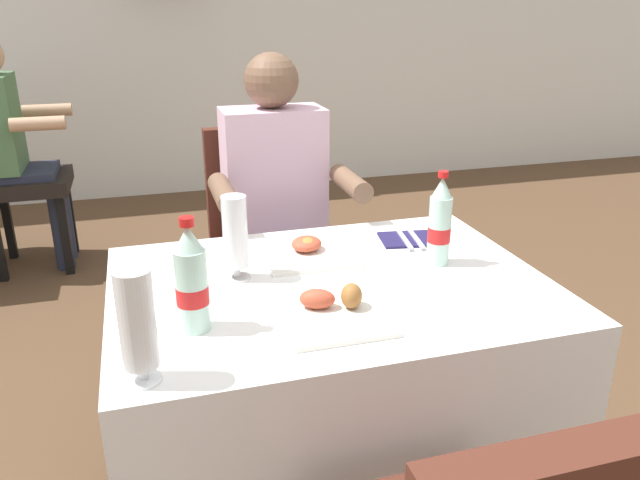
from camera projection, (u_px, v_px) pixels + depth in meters
name	position (u px, v px, depth m)	size (l,w,h in m)	color
main_dining_table	(330.00, 340.00, 1.68)	(1.12, 0.82, 0.74)	white
chair_far_diner_seat	(269.00, 241.00, 2.40)	(0.44, 0.50, 0.97)	#4C2319
seated_diner_far	(278.00, 211.00, 2.25)	(0.50, 0.46, 1.26)	#282D42
plate_near_camera	(334.00, 310.00, 1.43)	(0.24, 0.24, 0.07)	white
plate_far_diner	(307.00, 250.00, 1.79)	(0.26, 0.26, 0.05)	white
beer_glass_left	(235.00, 238.00, 1.60)	(0.07, 0.07, 0.23)	white
beer_glass_middle	(138.00, 328.00, 1.16)	(0.07, 0.07, 0.23)	white
cola_bottle_primary	(192.00, 282.00, 1.35)	(0.07, 0.07, 0.26)	silver
cola_bottle_secondary	(440.00, 224.00, 1.69)	(0.06, 0.06, 0.26)	silver
napkin_cutlery_set	(409.00, 239.00, 1.90)	(0.19, 0.20, 0.01)	#231E4C
background_chair_right	(7.00, 173.00, 3.37)	(0.50, 0.44, 0.97)	black
background_patron	(12.00, 143.00, 3.32)	(0.46, 0.50, 1.26)	#282D42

